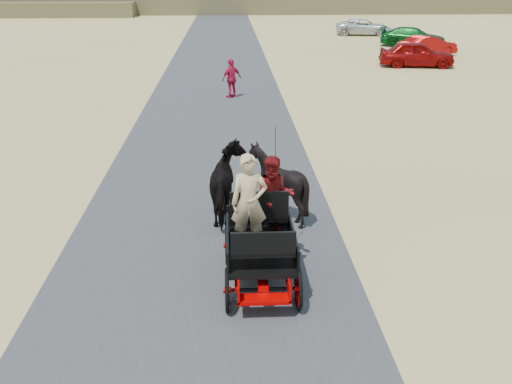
{
  "coord_description": "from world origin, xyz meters",
  "views": [
    {
      "loc": [
        0.55,
        -11.15,
        5.6
      ],
      "look_at": [
        1.09,
        -0.17,
        1.2
      ],
      "focal_mm": 40.0,
      "sensor_mm": 36.0,
      "label": 1
    }
  ],
  "objects_px": {
    "carriage": "(260,265)",
    "pedestrian": "(232,78)",
    "car_a": "(417,54)",
    "horse_right": "(277,183)",
    "car_c": "(413,37)",
    "car_d": "(364,27)",
    "horse_left": "(229,184)",
    "car_b": "(428,46)"
  },
  "relations": [
    {
      "from": "horse_right",
      "to": "pedestrian",
      "type": "height_order",
      "value": "pedestrian"
    },
    {
      "from": "horse_left",
      "to": "horse_right",
      "type": "distance_m",
      "value": 1.1
    },
    {
      "from": "horse_left",
      "to": "car_d",
      "type": "bearing_deg",
      "value": -107.38
    },
    {
      "from": "pedestrian",
      "to": "car_c",
      "type": "height_order",
      "value": "pedestrian"
    },
    {
      "from": "horse_right",
      "to": "car_b",
      "type": "xyz_separation_m",
      "value": [
        11.93,
        24.94,
        -0.19
      ]
    },
    {
      "from": "carriage",
      "to": "car_a",
      "type": "relative_size",
      "value": 0.56
    },
    {
      "from": "carriage",
      "to": "car_d",
      "type": "xyz_separation_m",
      "value": [
        11.04,
        40.04,
        0.3
      ]
    },
    {
      "from": "carriage",
      "to": "car_d",
      "type": "distance_m",
      "value": 41.54
    },
    {
      "from": "horse_left",
      "to": "horse_right",
      "type": "height_order",
      "value": "horse_right"
    },
    {
      "from": "carriage",
      "to": "car_c",
      "type": "relative_size",
      "value": 0.51
    },
    {
      "from": "carriage",
      "to": "car_d",
      "type": "bearing_deg",
      "value": 74.58
    },
    {
      "from": "carriage",
      "to": "car_a",
      "type": "distance_m",
      "value": 26.17
    },
    {
      "from": "horse_left",
      "to": "car_a",
      "type": "distance_m",
      "value": 23.7
    },
    {
      "from": "car_a",
      "to": "car_b",
      "type": "relative_size",
      "value": 1.07
    },
    {
      "from": "car_d",
      "to": "carriage",
      "type": "bearing_deg",
      "value": 174.21
    },
    {
      "from": "horse_right",
      "to": "car_a",
      "type": "bearing_deg",
      "value": -115.37
    },
    {
      "from": "horse_left",
      "to": "car_c",
      "type": "distance_m",
      "value": 32.62
    },
    {
      "from": "pedestrian",
      "to": "horse_right",
      "type": "bearing_deg",
      "value": 57.41
    },
    {
      "from": "car_c",
      "to": "horse_right",
      "type": "bearing_deg",
      "value": 178.81
    },
    {
      "from": "car_a",
      "to": "horse_right",
      "type": "bearing_deg",
      "value": 162.68
    },
    {
      "from": "horse_right",
      "to": "car_b",
      "type": "relative_size",
      "value": 0.42
    },
    {
      "from": "pedestrian",
      "to": "car_d",
      "type": "xyz_separation_m",
      "value": [
        11.43,
        23.92,
        -0.21
      ]
    },
    {
      "from": "horse_right",
      "to": "car_d",
      "type": "bearing_deg",
      "value": -105.82
    },
    {
      "from": "horse_left",
      "to": "car_a",
      "type": "relative_size",
      "value": 0.47
    },
    {
      "from": "carriage",
      "to": "horse_right",
      "type": "height_order",
      "value": "horse_right"
    },
    {
      "from": "horse_left",
      "to": "car_c",
      "type": "bearing_deg",
      "value": -114.49
    },
    {
      "from": "horse_left",
      "to": "car_d",
      "type": "height_order",
      "value": "horse_left"
    },
    {
      "from": "carriage",
      "to": "pedestrian",
      "type": "bearing_deg",
      "value": 91.35
    },
    {
      "from": "horse_left",
      "to": "pedestrian",
      "type": "height_order",
      "value": "pedestrian"
    },
    {
      "from": "horse_left",
      "to": "car_d",
      "type": "distance_m",
      "value": 38.82
    },
    {
      "from": "carriage",
      "to": "car_a",
      "type": "height_order",
      "value": "car_a"
    },
    {
      "from": "carriage",
      "to": "car_b",
      "type": "xyz_separation_m",
      "value": [
        12.48,
        27.94,
        0.3
      ]
    },
    {
      "from": "carriage",
      "to": "car_c",
      "type": "bearing_deg",
      "value": 68.35
    },
    {
      "from": "car_c",
      "to": "horse_left",
      "type": "bearing_deg",
      "value": 177.03
    },
    {
      "from": "carriage",
      "to": "horse_left",
      "type": "relative_size",
      "value": 1.2
    },
    {
      "from": "carriage",
      "to": "horse_right",
      "type": "distance_m",
      "value": 3.09
    },
    {
      "from": "horse_right",
      "to": "car_d",
      "type": "distance_m",
      "value": 38.5
    },
    {
      "from": "horse_right",
      "to": "pedestrian",
      "type": "distance_m",
      "value": 13.15
    },
    {
      "from": "horse_right",
      "to": "carriage",
      "type": "bearing_deg",
      "value": 79.61
    },
    {
      "from": "carriage",
      "to": "car_b",
      "type": "bearing_deg",
      "value": 65.93
    },
    {
      "from": "horse_right",
      "to": "car_a",
      "type": "relative_size",
      "value": 0.4
    },
    {
      "from": "pedestrian",
      "to": "car_a",
      "type": "bearing_deg",
      "value": 179.16
    }
  ]
}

